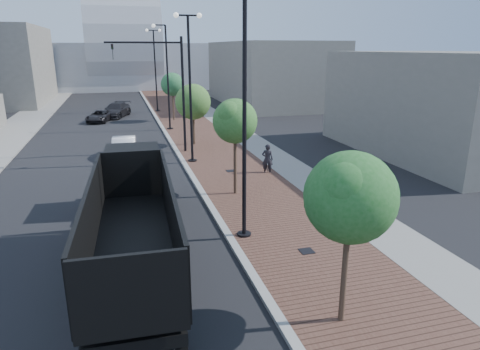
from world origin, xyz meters
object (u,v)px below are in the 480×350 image
object	(u,v)px
dark_car_mid	(100,116)
pedestrian	(267,159)
dump_truck	(134,204)
white_sedan	(124,148)

from	to	relation	value
dark_car_mid	pedestrian	bearing A→B (deg)	-49.64
dump_truck	dark_car_mid	world-z (taller)	dump_truck
dump_truck	pedestrian	bearing A→B (deg)	43.39
white_sedan	dark_car_mid	xyz separation A→B (m)	(-2.06, 16.14, -0.14)
dark_car_mid	pedestrian	size ratio (longest dim) A/B	2.27
white_sedan	pedestrian	distance (m)	10.27
pedestrian	dump_truck	bearing A→B (deg)	65.30
pedestrian	white_sedan	bearing A→B (deg)	-13.23
dump_truck	pedestrian	xyz separation A→B (m)	(7.99, 6.92, -0.49)
white_sedan	pedestrian	size ratio (longest dim) A/B	2.38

